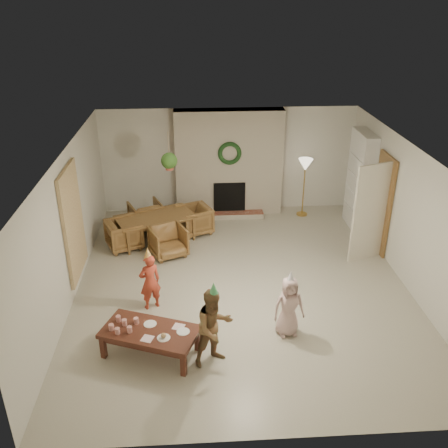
{
  "coord_description": "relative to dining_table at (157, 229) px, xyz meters",
  "views": [
    {
      "loc": [
        -0.82,
        -7.72,
        4.95
      ],
      "look_at": [
        -0.3,
        0.4,
        1.05
      ],
      "focal_mm": 39.54,
      "sensor_mm": 36.0,
      "label": 1
    }
  ],
  "objects": [
    {
      "name": "cup_c",
      "position": [
        -0.33,
        -3.73,
        0.19
      ],
      "size": [
        0.1,
        0.1,
        0.1
      ],
      "primitive_type": "cylinder",
      "rotation": [
        0.0,
        0.0,
        -0.37
      ],
      "color": "silver",
      "rests_on": "coffee_table_top"
    },
    {
      "name": "fireplace_mass",
      "position": [
        1.66,
        1.45,
        0.97
      ],
      "size": [
        2.5,
        0.4,
        2.5
      ],
      "primitive_type": "cube",
      "color": "#591C17",
      "rests_on": "floor"
    },
    {
      "name": "party_hat_plaid",
      "position": [
        1.06,
        -3.9,
        0.98
      ],
      "size": [
        0.16,
        0.16,
        0.2
      ],
      "primitive_type": "cone",
      "rotation": [
        0.0,
        0.0,
        0.12
      ],
      "color": "#48AA63",
      "rests_on": "child_plaid"
    },
    {
      "name": "child_red",
      "position": [
        0.05,
        -2.48,
        0.23
      ],
      "size": [
        0.44,
        0.38,
        1.02
      ],
      "primitive_type": "imported",
      "rotation": [
        0.0,
        0.0,
        3.59
      ],
      "color": "#BD3D28",
      "rests_on": "floor"
    },
    {
      "name": "floor_lamp_shade",
      "position": [
        3.42,
        1.15,
        0.98
      ],
      "size": [
        0.34,
        0.34,
        0.28
      ],
      "primitive_type": "cone",
      "rotation": [
        3.14,
        0.0,
        0.0
      ],
      "color": "beige",
      "rests_on": "floor_lamp_post"
    },
    {
      "name": "coffee_leg_bl",
      "position": [
        -0.36,
        -3.18,
        -0.1
      ],
      "size": [
        0.1,
        0.1,
        0.37
      ],
      "primitive_type": "cube",
      "rotation": [
        0.0,
        0.0,
        -0.37
      ],
      "color": "#52281B",
      "rests_on": "floor"
    },
    {
      "name": "fireplace_firebox",
      "position": [
        1.66,
        1.27,
        0.17
      ],
      "size": [
        0.75,
        0.12,
        0.75
      ],
      "primitive_type": "cube",
      "color": "black",
      "rests_on": "floor"
    },
    {
      "name": "dining_chair_far",
      "position": [
        -0.28,
        0.65,
        0.03
      ],
      "size": [
        0.88,
        0.89,
        0.63
      ],
      "primitive_type": "imported",
      "rotation": [
        0.0,
        0.0,
        3.54
      ],
      "color": "brown",
      "rests_on": "floor"
    },
    {
      "name": "wall_back",
      "position": [
        1.66,
        1.65,
        0.97
      ],
      "size": [
        7.0,
        0.0,
        7.0
      ],
      "primitive_type": "plane",
      "rotation": [
        1.57,
        0.0,
        0.0
      ],
      "color": "silver",
      "rests_on": "floor"
    },
    {
      "name": "floor_lamp_base",
      "position": [
        3.42,
        1.15,
        -0.27
      ],
      "size": [
        0.26,
        0.26,
        0.03
      ],
      "primitive_type": "cylinder",
      "color": "gold",
      "rests_on": "floor"
    },
    {
      "name": "bookshelf_shelf_c",
      "position": [
        4.48,
        0.45,
        0.97
      ],
      "size": [
        0.3,
        0.92,
        0.03
      ],
      "primitive_type": "cube",
      "color": "white",
      "rests_on": "bookshelf_carcass"
    },
    {
      "name": "floor_lamp_post",
      "position": [
        3.42,
        1.15,
        0.37
      ],
      "size": [
        0.03,
        0.03,
        1.26
      ],
      "primitive_type": "cylinder",
      "color": "gold",
      "rests_on": "floor"
    },
    {
      "name": "curtain_panel",
      "position": [
        -1.3,
        -1.65,
        0.97
      ],
      "size": [
        0.06,
        1.2,
        2.0
      ],
      "primitive_type": "cube",
      "color": "beige",
      "rests_on": "wall_left"
    },
    {
      "name": "hanging_plant_pot",
      "position": [
        0.36,
        -0.35,
        1.52
      ],
      "size": [
        0.16,
        0.16,
        0.12
      ],
      "primitive_type": "cylinder",
      "color": "#974030",
      "rests_on": "hanging_plant_cord"
    },
    {
      "name": "books_row_mid",
      "position": [
        4.46,
        0.5,
        0.71
      ],
      "size": [
        0.2,
        0.44,
        0.24
      ],
      "primitive_type": "cube",
      "color": "navy",
      "rests_on": "bookshelf_shelf_b"
    },
    {
      "name": "hanging_plant_foliage",
      "position": [
        0.36,
        -0.35,
        1.64
      ],
      "size": [
        0.32,
        0.32,
        0.32
      ],
      "primitive_type": "sphere",
      "color": "#274E1A",
      "rests_on": "hanging_plant_pot"
    },
    {
      "name": "wall_front",
      "position": [
        1.66,
        -5.35,
        0.97
      ],
      "size": [
        7.0,
        0.0,
        7.0
      ],
      "primitive_type": "plane",
      "rotation": [
        -1.57,
        0.0,
        0.0
      ],
      "color": "silver",
      "rests_on": "floor"
    },
    {
      "name": "cup_d",
      "position": [
        -0.25,
        -3.53,
        0.19
      ],
      "size": [
        0.1,
        0.1,
        0.1
      ],
      "primitive_type": "cylinder",
      "rotation": [
        0.0,
        0.0,
        -0.37
      ],
      "color": "silver",
      "rests_on": "coffee_table_top"
    },
    {
      "name": "coffee_leg_fr",
      "position": [
        0.62,
        -4.17,
        -0.1
      ],
      "size": [
        0.1,
        0.1,
        0.37
      ],
      "primitive_type": "cube",
      "rotation": [
        0.0,
        0.0,
        -0.37
      ],
      "color": "#52281B",
      "rests_on": "floor"
    },
    {
      "name": "wall_left",
      "position": [
        -1.34,
        -1.85,
        0.97
      ],
      "size": [
        0.0,
        7.0,
        7.0
      ],
      "primitive_type": "plane",
      "rotation": [
        1.57,
        0.0,
        1.57
      ],
      "color": "silver",
      "rests_on": "floor"
    },
    {
      "name": "door_leaf",
      "position": [
        4.24,
        -1.03,
        0.72
      ],
      "size": [
        0.77,
        0.32,
        2.0
      ],
      "primitive_type": "cube",
      "rotation": [
        0.0,
        0.0,
        -1.22
      ],
      "color": "beige",
      "rests_on": "floor"
    },
    {
      "name": "napkin_right",
      "position": [
        0.55,
        -3.63,
        0.15
      ],
      "size": [
        0.21,
        0.21,
        0.01
      ],
      "primitive_type": "cube",
      "rotation": [
        0.0,
        0.0,
        -0.37
      ],
      "color": "#EDAFBE",
      "rests_on": "coffee_table_top"
    },
    {
      "name": "coffee_leg_br",
      "position": [
        0.82,
        -3.64,
        -0.1
      ],
      "size": [
        0.1,
        0.1,
        0.37
      ],
      "primitive_type": "cube",
      "rotation": [
        0.0,
        0.0,
        -0.37
      ],
      "color": "#52281B",
      "rests_on": "floor"
    },
    {
      "name": "cup_a",
      "position": [
        -0.43,
        -3.63,
        0.19
      ],
      "size": [
        0.1,
        0.1,
        0.1
      ],
      "primitive_type": "cylinder",
      "rotation": [
        0.0,
        0.0,
        -0.37
      ],
      "color": "silver",
      "rests_on": "coffee_table_top"
    },
    {
      "name": "books_row_lower",
      "position": [
        4.46,
        0.3,
        0.31
      ],
      "size": [
        0.2,
        0.4,
        0.24
      ],
      "primitive_type": "cube",
      "color": "maroon",
      "rests_on": "bookshelf_shelf_a"
    },
    {
      "name": "wall_right",
      "position": [
        4.66,
        -1.85,
        0.97
      ],
      "size": [
        0.0,
        7.0,
        7.0
      ],
      "primitive_type": "plane",
      "rotation": [
        1.57,
        0.0,
        -1.57
      ],
      "color": "silver",
      "rests_on": "floor"
    },
    {
      "name": "coffee_table_top",
      "position": [
        0.13,
        -3.67,
        0.11
      ],
      "size": [
        1.55,
        1.15,
        0.06
      ],
      "primitive_type": "cube",
      "rotation": [
        0.0,
        0.0,
        -0.37
      ],
      "color": "#52281B",
      "rests_on": "floor"
    },
    {
      "name": "dining_chair_left",
      "position": [
        -0.65,
        -0.28,
        0.03
      ],
      "size": [
        0.89,
        0.88,
        0.63
      ],
      "primitive_type": "imported",
      "rotation": [
        0.0,
        0.0,
        1.97
      ],
      "color": "brown",
      "rests_on": "floor"
    },
    {
      "name": "hanging_plant_cord",
      "position": [
        0.36,
        -0.35,
        1.87
      ],
      "size": [
        0.01,
        0.01,
        0.7
      ],
      "primitive_type": "cylinder",
      "color": "tan",
      "rests_on": "ceiling"
    },
    {
      "name": "bookshelf_shelf_b",
      "position": [
        4.48,
        0.45,
        0.57
      ],
      "size": [
        0.3,
        0.92,
        0.03
      ],
      "primitive_type": "cube",
      "color": "white",
      "rests_on": "bookshelf_carcass"
    },
    {
      "name": "dining_table",
      "position": [
        0.0,
        0.0,
        0.0
      ],
      "size": [
        1.83,
        1.46,
        0.57
      ],
      "primitive_type": "imported",
      "rotation": [
        0.0,
        0.0,
        0.4
      ],
      "color": "brown",
      "rests_on": "floor"
    },
    {
      "name": "plate_b",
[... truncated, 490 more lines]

